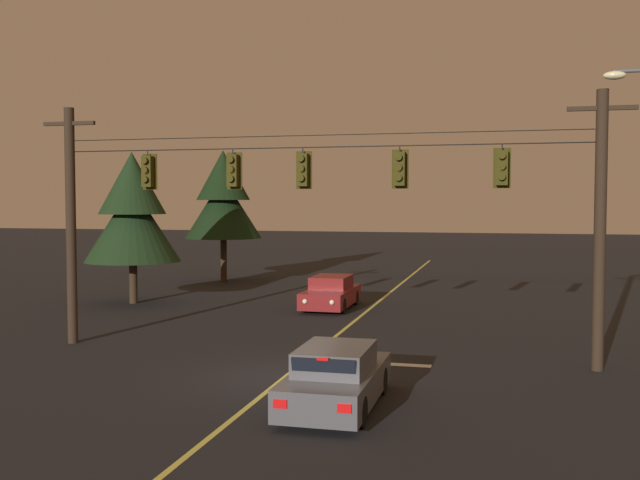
% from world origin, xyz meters
% --- Properties ---
extents(ground_plane, '(180.00, 180.00, 0.00)m').
position_xyz_m(ground_plane, '(0.00, 0.00, 0.00)').
color(ground_plane, black).
extents(lane_centre_stripe, '(0.14, 60.00, 0.01)m').
position_xyz_m(lane_centre_stripe, '(0.00, 8.94, 0.00)').
color(lane_centre_stripe, '#D1C64C').
rests_on(lane_centre_stripe, ground).
extents(stop_bar_paint, '(3.40, 0.36, 0.01)m').
position_xyz_m(stop_bar_paint, '(1.90, 2.34, 0.00)').
color(stop_bar_paint, silver).
rests_on(stop_bar_paint, ground).
extents(signal_span_assembly, '(17.83, 0.32, 7.57)m').
position_xyz_m(signal_span_assembly, '(0.00, 2.94, 3.94)').
color(signal_span_assembly, '#2D2116').
rests_on(signal_span_assembly, ground).
extents(traffic_light_leftmost, '(0.48, 0.41, 1.22)m').
position_xyz_m(traffic_light_leftmost, '(-5.29, 2.92, 5.52)').
color(traffic_light_leftmost, black).
extents(traffic_light_left_inner, '(0.48, 0.41, 1.22)m').
position_xyz_m(traffic_light_left_inner, '(-2.47, 2.92, 5.52)').
color(traffic_light_left_inner, black).
extents(traffic_light_centre, '(0.48, 0.41, 1.22)m').
position_xyz_m(traffic_light_centre, '(-0.28, 2.92, 5.52)').
color(traffic_light_centre, black).
extents(traffic_light_right_inner, '(0.48, 0.41, 1.22)m').
position_xyz_m(traffic_light_right_inner, '(2.59, 2.92, 5.52)').
color(traffic_light_right_inner, black).
extents(traffic_light_rightmost, '(0.48, 0.41, 1.22)m').
position_xyz_m(traffic_light_rightmost, '(5.43, 2.92, 5.52)').
color(traffic_light_rightmost, black).
extents(car_waiting_near_lane, '(1.80, 4.33, 1.39)m').
position_xyz_m(car_waiting_near_lane, '(1.92, -2.26, 0.65)').
color(car_waiting_near_lane, '#4C4C51').
rests_on(car_waiting_near_lane, ground).
extents(car_oncoming_lead, '(1.80, 4.42, 1.39)m').
position_xyz_m(car_oncoming_lead, '(-1.65, 12.45, 0.65)').
color(car_oncoming_lead, maroon).
rests_on(car_oncoming_lead, ground).
extents(tree_verge_near, '(4.27, 4.27, 6.79)m').
position_xyz_m(tree_verge_near, '(-10.63, 11.82, 4.10)').
color(tree_verge_near, '#332316').
rests_on(tree_verge_near, ground).
extents(tree_verge_far, '(4.35, 4.35, 7.49)m').
position_xyz_m(tree_verge_far, '(-10.02, 21.29, 4.74)').
color(tree_verge_far, '#332316').
rests_on(tree_verge_far, ground).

